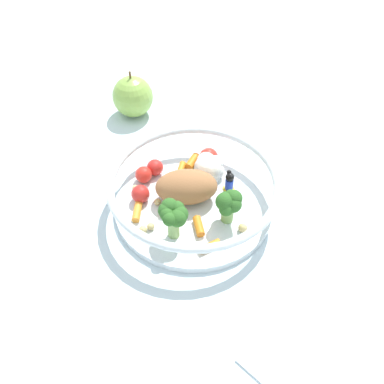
{
  "coord_description": "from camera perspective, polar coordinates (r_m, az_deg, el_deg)",
  "views": [
    {
      "loc": [
        0.18,
        0.3,
        0.41
      ],
      "look_at": [
        0.0,
        -0.01,
        0.03
      ],
      "focal_mm": 36.13,
      "sensor_mm": 36.0,
      "label": 1
    }
  ],
  "objects": [
    {
      "name": "loose_apple",
      "position": [
        0.7,
        -8.73,
        13.75
      ],
      "size": [
        0.07,
        0.07,
        0.08
      ],
      "color": "#8CB74C",
      "rests_on": "ground_plane"
    },
    {
      "name": "food_container",
      "position": [
        0.53,
        0.14,
        0.42
      ],
      "size": [
        0.23,
        0.23,
        0.07
      ],
      "color": "white",
      "rests_on": "ground_plane"
    },
    {
      "name": "folded_napkin",
      "position": [
        0.45,
        17.1,
        -21.54
      ],
      "size": [
        0.15,
        0.14,
        0.01
      ],
      "primitive_type": "cube",
      "rotation": [
        0.0,
        0.0,
        0.31
      ],
      "color": "white",
      "rests_on": "ground_plane"
    },
    {
      "name": "ground_plane",
      "position": [
        0.54,
        1.03,
        -3.14
      ],
      "size": [
        2.4,
        2.4,
        0.0
      ],
      "primitive_type": "plane",
      "color": "silver"
    }
  ]
}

